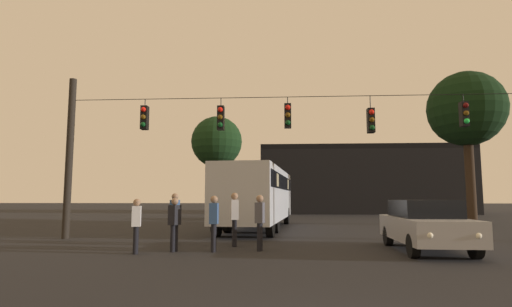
% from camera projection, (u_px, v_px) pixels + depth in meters
% --- Properties ---
extents(ground_plane, '(168.00, 168.00, 0.00)m').
position_uv_depth(ground_plane, '(290.00, 220.00, 28.27)').
color(ground_plane, black).
rests_on(ground_plane, ground).
extents(overhead_signal_span, '(18.37, 0.44, 6.39)m').
position_uv_depth(overhead_signal_span, '(296.00, 142.00, 15.47)').
color(overhead_signal_span, black).
rests_on(overhead_signal_span, ground).
extents(city_bus, '(3.52, 11.19, 3.00)m').
position_uv_depth(city_bus, '(258.00, 192.00, 20.52)').
color(city_bus, '#B7BCC6').
rests_on(city_bus, ground).
extents(car_near_right, '(1.93, 4.38, 1.52)m').
position_uv_depth(car_near_right, '(425.00, 224.00, 12.03)').
color(car_near_right, '#99999E').
rests_on(car_near_right, ground).
extents(car_far_left, '(2.09, 4.43, 1.52)m').
position_uv_depth(car_far_left, '(244.00, 209.00, 28.98)').
color(car_far_left, navy).
rests_on(car_far_left, ground).
extents(pedestrian_crossing_left, '(0.34, 0.42, 1.58)m').
position_uv_depth(pedestrian_crossing_left, '(174.00, 221.00, 11.93)').
color(pedestrian_crossing_left, black).
rests_on(pedestrian_crossing_left, ground).
extents(pedestrian_crossing_center, '(0.31, 0.40, 1.76)m').
position_uv_depth(pedestrian_crossing_center, '(234.00, 216.00, 13.19)').
color(pedestrian_crossing_center, black).
rests_on(pedestrian_crossing_center, ground).
extents(pedestrian_crossing_right, '(0.25, 0.36, 1.65)m').
position_uv_depth(pedestrian_crossing_right, '(214.00, 220.00, 11.91)').
color(pedestrian_crossing_right, black).
rests_on(pedestrian_crossing_right, ground).
extents(pedestrian_near_bus, '(0.33, 0.41, 1.56)m').
position_uv_depth(pedestrian_near_bus, '(136.00, 223.00, 11.49)').
color(pedestrian_near_bus, black).
rests_on(pedestrian_near_bus, ground).
extents(pedestrian_trailing, '(0.29, 0.39, 1.67)m').
position_uv_depth(pedestrian_trailing, '(260.00, 219.00, 12.11)').
color(pedestrian_trailing, black).
rests_on(pedestrian_trailing, ground).
extents(pedestrian_far_side, '(0.28, 0.38, 1.74)m').
position_uv_depth(pedestrian_far_side, '(175.00, 215.00, 13.99)').
color(pedestrian_far_side, black).
rests_on(pedestrian_far_side, ground).
extents(corner_building, '(20.56, 9.99, 6.73)m').
position_uv_depth(corner_building, '(359.00, 181.00, 42.69)').
color(corner_building, black).
rests_on(corner_building, ground).
extents(tree_left_silhouette, '(4.31, 4.31, 8.47)m').
position_uv_depth(tree_left_silhouette, '(217.00, 142.00, 34.09)').
color(tree_left_silhouette, black).
rests_on(tree_left_silhouette, ground).
extents(tree_behind_building, '(4.47, 4.47, 9.11)m').
position_uv_depth(tree_behind_building, '(466.00, 110.00, 23.93)').
color(tree_behind_building, '#2D2116').
rests_on(tree_behind_building, ground).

